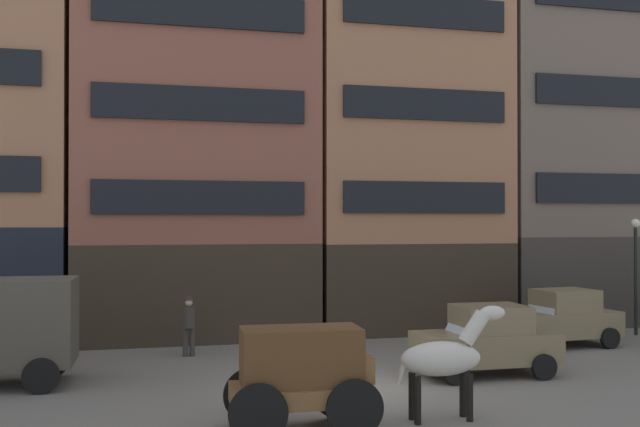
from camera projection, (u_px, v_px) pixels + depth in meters
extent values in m
plane|color=slate|center=(353.00, 389.00, 17.17)|extent=(120.00, 120.00, 0.00)
cube|color=#33281E|center=(195.00, 288.00, 25.52)|extent=(8.13, 5.06, 3.28)
cube|color=brown|center=(196.00, 73.00, 25.60)|extent=(8.13, 5.06, 12.17)
cube|color=black|center=(201.00, 198.00, 23.04)|extent=(6.83, 0.12, 1.10)
cube|color=black|center=(201.00, 104.00, 23.07)|extent=(6.83, 0.12, 1.10)
cube|color=black|center=(201.00, 10.00, 23.10)|extent=(6.83, 0.12, 1.10)
cube|color=#33281E|center=(401.00, 284.00, 27.36)|extent=(7.12, 5.06, 3.24)
cube|color=#9E6B4C|center=(400.00, 73.00, 27.44)|extent=(7.12, 5.06, 13.02)
cube|color=black|center=(426.00, 197.00, 24.87)|extent=(5.98, 0.12, 1.10)
cube|color=black|center=(426.00, 104.00, 24.91)|extent=(5.98, 0.12, 1.10)
cube|color=black|center=(426.00, 11.00, 24.94)|extent=(5.98, 0.12, 1.10)
cube|color=#38332D|center=(570.00, 278.00, 29.08)|extent=(7.18, 5.06, 3.44)
cube|color=#66564C|center=(569.00, 103.00, 29.15)|extent=(7.18, 5.06, 10.88)
cube|color=black|center=(609.00, 188.00, 26.60)|extent=(6.03, 0.12, 1.10)
cube|color=black|center=(609.00, 91.00, 26.64)|extent=(6.03, 0.12, 1.10)
cube|color=brown|center=(301.00, 394.00, 13.76)|extent=(2.75, 1.41, 0.36)
cube|color=brown|center=(301.00, 356.00, 13.77)|extent=(2.34, 1.20, 1.10)
cube|color=brown|center=(358.00, 367.00, 13.99)|extent=(0.44, 1.06, 0.50)
cylinder|color=black|center=(338.00, 391.00, 14.63)|extent=(1.10, 0.13, 1.10)
cylinder|color=black|center=(355.00, 409.00, 13.24)|extent=(1.10, 0.13, 1.10)
cylinder|color=black|center=(251.00, 395.00, 14.28)|extent=(1.10, 0.13, 1.10)
cylinder|color=black|center=(258.00, 414.00, 12.89)|extent=(1.10, 0.13, 1.10)
ellipsoid|color=beige|center=(441.00, 359.00, 14.45)|extent=(1.72, 0.67, 0.70)
cylinder|color=beige|center=(474.00, 328.00, 14.60)|extent=(0.68, 0.35, 0.76)
ellipsoid|color=beige|center=(492.00, 313.00, 14.68)|extent=(0.57, 0.26, 0.30)
cylinder|color=beige|center=(403.00, 368.00, 14.29)|extent=(0.27, 0.11, 0.65)
cylinder|color=black|center=(463.00, 394.00, 14.72)|extent=(0.14, 0.14, 0.95)
cylinder|color=black|center=(470.00, 398.00, 14.37)|extent=(0.14, 0.14, 0.95)
cylinder|color=black|center=(412.00, 396.00, 14.51)|extent=(0.14, 0.14, 0.95)
cylinder|color=black|center=(418.00, 400.00, 14.16)|extent=(0.14, 0.14, 0.95)
cube|color=#4C473D|center=(15.00, 322.00, 17.43)|extent=(2.83, 1.94, 2.10)
cylinder|color=black|center=(41.00, 376.00, 16.66)|extent=(0.84, 0.23, 0.84)
cylinder|color=black|center=(53.00, 360.00, 18.51)|extent=(0.84, 0.23, 0.84)
cube|color=#7A6B4C|center=(485.00, 348.00, 18.64)|extent=(3.70, 1.60, 0.80)
cube|color=#7A6B4C|center=(491.00, 319.00, 18.68)|extent=(1.80, 1.44, 0.70)
cube|color=silver|center=(461.00, 325.00, 18.48)|extent=(0.34, 1.31, 0.56)
cylinder|color=black|center=(456.00, 372.00, 17.54)|extent=(0.66, 0.18, 0.66)
cylinder|color=black|center=(430.00, 359.00, 19.17)|extent=(0.66, 0.18, 0.66)
cylinder|color=black|center=(544.00, 367.00, 18.10)|extent=(0.66, 0.18, 0.66)
cylinder|color=black|center=(511.00, 355.00, 19.73)|extent=(0.66, 0.18, 0.66)
cube|color=#7A6B4C|center=(561.00, 324.00, 22.93)|extent=(3.85, 1.98, 0.80)
cube|color=#7A6B4C|center=(565.00, 300.00, 22.99)|extent=(1.94, 1.62, 0.70)
cube|color=silver|center=(543.00, 305.00, 22.70)|extent=(0.47, 1.34, 0.56)
cylinder|color=black|center=(547.00, 343.00, 21.73)|extent=(0.68, 0.25, 0.66)
cylinder|color=black|center=(514.00, 334.00, 23.32)|extent=(0.68, 0.25, 0.66)
cylinder|color=black|center=(610.00, 338.00, 22.54)|extent=(0.68, 0.25, 0.66)
cylinder|color=black|center=(574.00, 331.00, 24.13)|extent=(0.68, 0.25, 0.66)
cylinder|color=#38332D|center=(185.00, 342.00, 21.25)|extent=(0.16, 0.16, 0.85)
cylinder|color=#38332D|center=(192.00, 342.00, 21.30)|extent=(0.16, 0.16, 0.85)
cylinder|color=#38332D|center=(189.00, 317.00, 21.28)|extent=(0.46, 0.46, 0.62)
sphere|color=tan|center=(189.00, 303.00, 21.28)|extent=(0.22, 0.22, 0.22)
cylinder|color=#38332D|center=(189.00, 299.00, 21.29)|extent=(0.28, 0.28, 0.02)
cylinder|color=#38332D|center=(189.00, 298.00, 21.29)|extent=(0.18, 0.18, 0.09)
cylinder|color=black|center=(636.00, 281.00, 25.26)|extent=(0.12, 0.12, 3.80)
sphere|color=silver|center=(635.00, 223.00, 25.29)|extent=(0.32, 0.32, 0.32)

